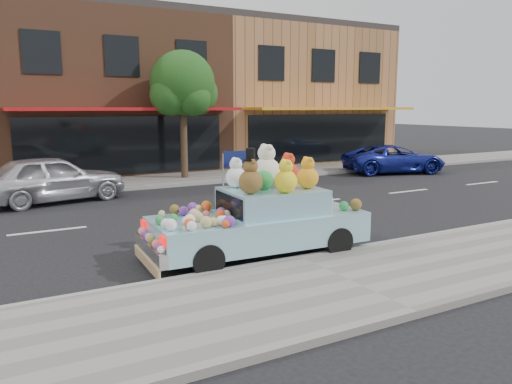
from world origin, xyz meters
TOP-DOWN VIEW (x-y plane):
  - ground at (0.00, 0.00)m, footprint 120.00×120.00m
  - near_sidewalk at (0.00, -6.50)m, footprint 60.00×3.00m
  - far_sidewalk at (0.00, 6.50)m, footprint 60.00×3.00m
  - near_kerb at (0.00, -5.00)m, footprint 60.00×0.12m
  - far_kerb at (0.00, 5.00)m, footprint 60.00×0.12m
  - storefront_mid at (0.00, 11.97)m, footprint 10.00×9.80m
  - storefront_right at (10.00, 11.97)m, footprint 10.00×9.80m
  - street_tree at (2.03, 6.55)m, footprint 3.00×2.70m
  - car_silver at (-3.38, 3.93)m, footprint 4.71×2.67m
  - car_blue at (11.20, 4.05)m, footprint 5.00×3.32m
  - art_car at (-0.42, -4.19)m, footprint 4.56×1.95m

SIDE VIEW (x-z plane):
  - ground at x=0.00m, z-range 0.00..0.00m
  - near_sidewalk at x=0.00m, z-range 0.00..0.12m
  - far_sidewalk at x=0.00m, z-range 0.00..0.12m
  - near_kerb at x=0.00m, z-range 0.00..0.13m
  - far_kerb at x=0.00m, z-range 0.00..0.13m
  - car_blue at x=11.20m, z-range 0.00..1.28m
  - car_silver at x=-3.38m, z-range 0.00..1.51m
  - art_car at x=-0.42m, z-range -0.31..1.91m
  - storefront_mid at x=0.00m, z-range -0.01..7.29m
  - storefront_right at x=10.00m, z-range -0.01..7.29m
  - street_tree at x=2.03m, z-range 1.08..6.30m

